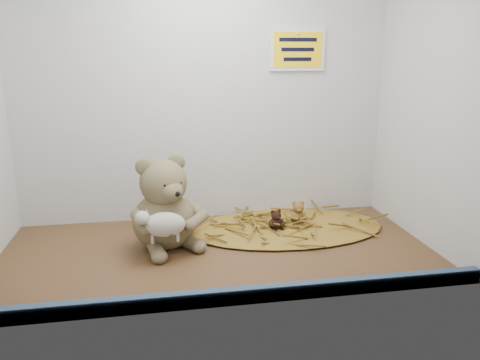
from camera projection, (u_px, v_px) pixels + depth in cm
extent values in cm
cube|color=#453118|center=(219.00, 251.00, 131.53)|extent=(120.00, 60.00, 0.40)
cube|color=silver|center=(205.00, 82.00, 148.28)|extent=(120.00, 0.40, 90.00)
cube|color=silver|center=(431.00, 86.00, 129.79)|extent=(0.40, 60.00, 90.00)
cube|color=#3A546F|center=(235.00, 296.00, 103.68)|extent=(119.28, 2.20, 3.60)
ellipsoid|color=brown|center=(287.00, 227.00, 148.18)|extent=(62.15, 36.09, 1.20)
cube|color=yellow|center=(297.00, 49.00, 150.10)|extent=(16.00, 1.20, 11.00)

